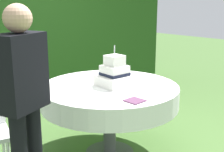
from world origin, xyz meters
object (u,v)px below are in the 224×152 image
Objects in this scene: cake_table at (110,95)px; serving_plate_right at (76,79)px; wedding_cake at (115,74)px; serving_plate_near at (149,80)px; napkin_stack at (135,101)px; standing_person at (24,99)px; serving_plate_far at (138,77)px; serving_plate_left at (70,85)px.

serving_plate_right is at bearing 104.91° from cake_table.
serving_plate_right reaches higher than cake_table.
wedding_cake reaches higher than serving_plate_near.
serving_plate_near is 0.87× the size of napkin_stack.
serving_plate_right is (-0.15, 0.46, -0.11)m from wedding_cake.
wedding_cake reaches higher than napkin_stack.
standing_person is at bearing -168.62° from wedding_cake.
serving_plate_right is at bearing 108.58° from wedding_cake.
cake_table is at bearing -75.09° from serving_plate_right.
cake_table is 0.89× the size of standing_person.
standing_person is (-0.90, 0.26, 0.16)m from napkin_stack.
serving_plate_far is 1.24× the size of serving_plate_right.
serving_plate_far is at bearing 86.03° from serving_plate_near.
napkin_stack is at bearing -93.64° from serving_plate_right.
cake_table is at bearing 13.40° from standing_person.
standing_person is (-1.07, -0.25, 0.27)m from cake_table.
wedding_cake reaches higher than serving_plate_right.
cake_table is at bearing 159.73° from serving_plate_near.
serving_plate_right is 0.07× the size of standing_person.
wedding_cake is at bearing 11.38° from standing_person.
serving_plate_left is 0.80m from napkin_stack.
standing_person reaches higher than serving_plate_right.
cake_table is 1.13m from standing_person.
wedding_cake reaches higher than cake_table.
napkin_stack is (-0.21, -0.48, -0.11)m from wedding_cake.
standing_person is at bearing 163.79° from napkin_stack.
serving_plate_far is 0.78m from serving_plate_left.
napkin_stack is 0.95m from standing_person.
standing_person is at bearing -169.87° from serving_plate_far.
cake_table is at bearing 71.42° from napkin_stack.
wedding_cake is at bearing -37.94° from cake_table.
serving_plate_near is at bearing -20.27° from cake_table.
serving_plate_far is (0.01, 0.17, 0.00)m from serving_plate_near.
serving_plate_near is (0.43, -0.16, 0.11)m from cake_table.
serving_plate_far is 0.81m from napkin_stack.
serving_plate_left is (-0.73, 0.27, 0.00)m from serving_plate_far.
standing_person is (-0.96, -0.68, 0.16)m from serving_plate_right.
wedding_cake is at bearing -173.39° from serving_plate_far.
serving_plate_left is 0.87× the size of napkin_stack.
serving_plate_near is 0.80m from serving_plate_right.
napkin_stack is (-0.06, -0.94, -0.00)m from serving_plate_right.
napkin_stack is at bearing -149.44° from serving_plate_near.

